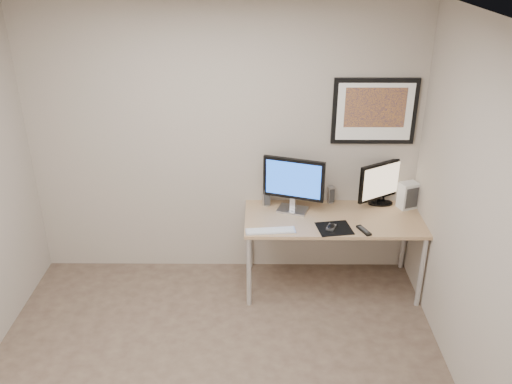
% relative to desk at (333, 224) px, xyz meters
% --- Properties ---
extents(room, '(3.60, 3.60, 3.60)m').
position_rel_desk_xyz_m(room, '(-1.00, -0.90, 0.98)').
color(room, white).
rests_on(room, ground).
extents(desk, '(1.60, 0.70, 0.73)m').
position_rel_desk_xyz_m(desk, '(0.00, 0.00, 0.00)').
color(desk, '#9E7E4C').
rests_on(desk, floor).
extents(framed_art, '(0.75, 0.04, 0.60)m').
position_rel_desk_xyz_m(framed_art, '(0.35, 0.33, 0.96)').
color(framed_art, black).
rests_on(framed_art, room).
extents(monitor_large, '(0.55, 0.26, 0.52)m').
position_rel_desk_xyz_m(monitor_large, '(-0.36, 0.13, 0.35)').
color(monitor_large, '#A9A9AE').
rests_on(monitor_large, desk).
extents(monitor_tv, '(0.48, 0.31, 0.43)m').
position_rel_desk_xyz_m(monitor_tv, '(0.48, 0.27, 0.30)').
color(monitor_tv, black).
rests_on(monitor_tv, desk).
extents(speaker_left, '(0.09, 0.09, 0.19)m').
position_rel_desk_xyz_m(speaker_left, '(-0.61, 0.25, 0.16)').
color(speaker_left, '#A9A9AE').
rests_on(speaker_left, desk).
extents(speaker_right, '(0.08, 0.08, 0.16)m').
position_rel_desk_xyz_m(speaker_right, '(0.01, 0.31, 0.15)').
color(speaker_right, '#A9A9AE').
rests_on(speaker_right, desk).
extents(keyboard, '(0.44, 0.16, 0.02)m').
position_rel_desk_xyz_m(keyboard, '(-0.57, -0.26, 0.07)').
color(keyboard, silver).
rests_on(keyboard, desk).
extents(mousepad, '(0.33, 0.30, 0.00)m').
position_rel_desk_xyz_m(mousepad, '(-0.02, -0.21, 0.07)').
color(mousepad, black).
rests_on(mousepad, desk).
extents(mouse, '(0.10, 0.12, 0.04)m').
position_rel_desk_xyz_m(mouse, '(-0.05, -0.21, 0.09)').
color(mouse, black).
rests_on(mouse, mousepad).
extents(remote, '(0.11, 0.18, 0.02)m').
position_rel_desk_xyz_m(remote, '(0.23, -0.25, 0.08)').
color(remote, black).
rests_on(remote, desk).
extents(fan_unit, '(0.20, 0.17, 0.25)m').
position_rel_desk_xyz_m(fan_unit, '(0.71, 0.21, 0.19)').
color(fan_unit, silver).
rests_on(fan_unit, desk).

